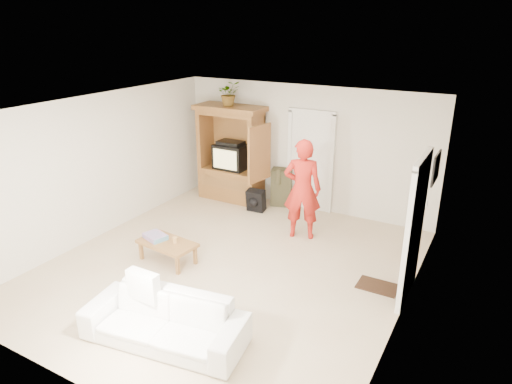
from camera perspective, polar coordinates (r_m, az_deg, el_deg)
floor at (r=7.59m, az=-3.47°, el=-9.32°), size 6.00×6.00×0.00m
ceiling at (r=6.68m, az=-3.96°, el=10.37°), size 6.00×6.00×0.00m
wall_back at (r=9.56m, az=6.10°, el=5.47°), size 5.50×0.00×5.50m
wall_front at (r=5.04m, az=-22.78°, el=-10.71°), size 5.50×0.00×5.50m
wall_left at (r=8.77m, az=-19.03°, el=3.02°), size 0.00×6.00×6.00m
wall_right at (r=6.10m, az=18.66°, el=-4.58°), size 0.00×6.00×6.00m
armoire at (r=10.09m, az=-3.01°, el=4.05°), size 1.82×1.14×2.10m
door_back at (r=9.56m, az=6.79°, el=3.68°), size 0.85×0.05×2.04m
doorway_right at (r=6.76m, az=19.22°, el=-4.75°), size 0.05×0.90×2.04m
framed_picture at (r=7.77m, az=21.60°, el=2.82°), size 0.03×0.60×0.48m
doormat at (r=7.30m, az=14.96°, el=-11.31°), size 0.60×0.40×0.02m
plant at (r=9.76m, az=-3.40°, el=12.20°), size 0.61×0.61×0.52m
man at (r=8.26m, az=5.81°, el=0.34°), size 0.79×0.64×1.87m
sofa at (r=5.99m, az=-11.36°, el=-15.45°), size 2.14×1.09×0.60m
coffee_table at (r=7.73m, az=-11.03°, el=-6.45°), size 1.03×0.63×0.36m
towel at (r=7.84m, az=-12.48°, el=-5.44°), size 0.45×0.38×0.08m
candle at (r=7.64m, az=-10.10°, el=-5.91°), size 0.08×0.08×0.10m
backpack_black at (r=9.59m, az=-0.00°, el=-1.12°), size 0.39×0.25×0.46m
backpack_olive at (r=9.88m, az=3.23°, el=0.62°), size 0.50×0.43×0.82m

